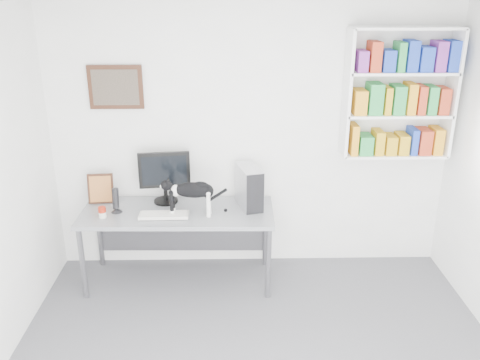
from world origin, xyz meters
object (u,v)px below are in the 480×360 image
Objects in this scene: bookshelf at (399,94)px; soup_can at (102,212)px; leaning_print at (101,188)px; cat at (192,198)px; pc_tower at (249,187)px; monitor at (165,177)px; desk at (179,246)px; keyboard at (164,215)px; speaker at (116,200)px.

bookshelf reaches higher than soup_can.
cat is at bearing -24.18° from leaning_print.
bookshelf is 1.68m from pc_tower.
monitor is (-2.26, -0.04, -0.81)m from bookshelf.
keyboard is at bearing -129.03° from desk.
bookshelf is 0.67× the size of desk.
monitor is 0.84m from pc_tower.
leaning_print reaches higher than desk.
cat is at bearing -169.67° from bookshelf.
monitor is at bearing -5.21° from leaning_print.
monitor is 1.32× the size of pc_tower.
leaning_print is 0.98m from cat.
pc_tower reaches higher than desk.
bookshelf is 3.06× the size of pc_tower.
leaning_print is at bearing 165.03° from cat.
cat is at bearing -174.08° from pc_tower.
soup_can is at bearing 179.44° from keyboard.
leaning_print is at bearing 173.01° from monitor.
leaning_print is (-0.66, 0.35, 0.14)m from keyboard.
pc_tower is 3.86× the size of soup_can.
soup_can is at bearing -171.98° from bookshelf.
monitor is 0.65m from leaning_print.
leaning_print is (-2.90, -0.04, -0.92)m from bookshelf.
keyboard is 0.31m from cat.
keyboard is at bearing -170.07° from bookshelf.
soup_can reaches higher than keyboard.
cat is (-0.54, -0.20, -0.03)m from pc_tower.
desk is 17.61× the size of soup_can.
monitor reaches higher than keyboard.
leaning_print is at bearing -179.20° from bookshelf.
monitor is 0.69m from soup_can.
speaker is (-0.47, 0.11, 0.11)m from keyboard.
desk is at bearing 173.74° from pc_tower.
keyboard is (-2.24, -0.39, -1.06)m from bookshelf.
pc_tower is at bearing 9.84° from soup_can.
cat is (0.84, 0.04, 0.12)m from soup_can.
pc_tower reaches higher than speaker.
bookshelf is 2.21× the size of cat.
bookshelf is at bearing 8.05° from desk.
speaker is (-0.45, -0.24, -0.14)m from monitor.
bookshelf is at bearing 9.35° from speaker.
leaning_print is (-0.78, 0.22, 0.54)m from desk.
monitor is (-0.13, 0.22, 0.65)m from desk.
bookshelf is 3.04m from leaning_print.
soup_can is at bearing -128.55° from speaker.
speaker is (-2.70, -0.28, -0.95)m from bookshelf.
desk is 3.99× the size of keyboard.
speaker is at bearing 47.95° from soup_can.
pc_tower is 0.72× the size of cat.
speaker is at bearing -159.09° from monitor.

